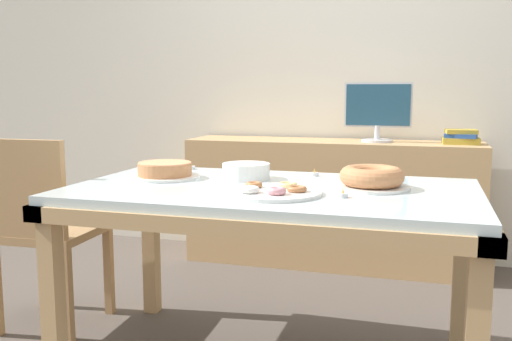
# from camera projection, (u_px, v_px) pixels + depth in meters

# --- Properties ---
(wall_back) EXTENTS (8.00, 0.10, 2.60)m
(wall_back) POSITION_uv_depth(u_px,v_px,m) (341.00, 70.00, 3.95)
(wall_back) COLOR silver
(wall_back) RESTS_ON ground
(dining_table) EXTENTS (1.65, 0.94, 0.77)m
(dining_table) POSITION_uv_depth(u_px,v_px,m) (272.00, 209.00, 2.32)
(dining_table) COLOR silver
(dining_table) RESTS_ON ground
(chair) EXTENTS (0.44, 0.44, 0.94)m
(chair) POSITION_uv_depth(u_px,v_px,m) (43.00, 225.00, 2.71)
(chair) COLOR tan
(chair) RESTS_ON ground
(sideboard) EXTENTS (1.91, 0.44, 0.83)m
(sideboard) POSITION_uv_depth(u_px,v_px,m) (331.00, 203.00, 3.79)
(sideboard) COLOR tan
(sideboard) RESTS_ON ground
(computer_monitor) EXTENTS (0.42, 0.20, 0.38)m
(computer_monitor) POSITION_uv_depth(u_px,v_px,m) (378.00, 112.00, 3.62)
(computer_monitor) COLOR silver
(computer_monitor) RESTS_ON sideboard
(book_stack) EXTENTS (0.22, 0.18, 0.09)m
(book_stack) POSITION_uv_depth(u_px,v_px,m) (461.00, 137.00, 3.50)
(book_stack) COLOR #B29933
(book_stack) RESTS_ON sideboard
(cake_chocolate_round) EXTENTS (0.31, 0.31, 0.07)m
(cake_chocolate_round) POSITION_uv_depth(u_px,v_px,m) (165.00, 171.00, 2.53)
(cake_chocolate_round) COLOR white
(cake_chocolate_round) RESTS_ON dining_table
(cake_golden_bundt) EXTENTS (0.30, 0.30, 0.09)m
(cake_golden_bundt) POSITION_uv_depth(u_px,v_px,m) (372.00, 178.00, 2.25)
(cake_golden_bundt) COLOR white
(cake_golden_bundt) RESTS_ON dining_table
(pastry_platter) EXTENTS (0.37, 0.37, 0.04)m
(pastry_platter) POSITION_uv_depth(u_px,v_px,m) (273.00, 191.00, 2.14)
(pastry_platter) COLOR white
(pastry_platter) RESTS_ON dining_table
(plate_stack) EXTENTS (0.21, 0.21, 0.07)m
(plate_stack) POSITION_uv_depth(u_px,v_px,m) (246.00, 171.00, 2.50)
(plate_stack) COLOR white
(plate_stack) RESTS_ON dining_table
(tealight_near_cakes) EXTENTS (0.04, 0.04, 0.04)m
(tealight_near_cakes) POSITION_uv_depth(u_px,v_px,m) (314.00, 174.00, 2.59)
(tealight_near_cakes) COLOR silver
(tealight_near_cakes) RESTS_ON dining_table
(tealight_left_edge) EXTENTS (0.04, 0.04, 0.04)m
(tealight_left_edge) POSITION_uv_depth(u_px,v_px,m) (343.00, 195.00, 2.07)
(tealight_left_edge) COLOR silver
(tealight_left_edge) RESTS_ON dining_table
(tealight_centre) EXTENTS (0.04, 0.04, 0.04)m
(tealight_centre) POSITION_uv_depth(u_px,v_px,m) (191.00, 167.00, 2.82)
(tealight_centre) COLOR silver
(tealight_centre) RESTS_ON dining_table
(tealight_near_front) EXTENTS (0.04, 0.04, 0.04)m
(tealight_near_front) POSITION_uv_depth(u_px,v_px,m) (387.00, 178.00, 2.46)
(tealight_near_front) COLOR silver
(tealight_near_front) RESTS_ON dining_table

